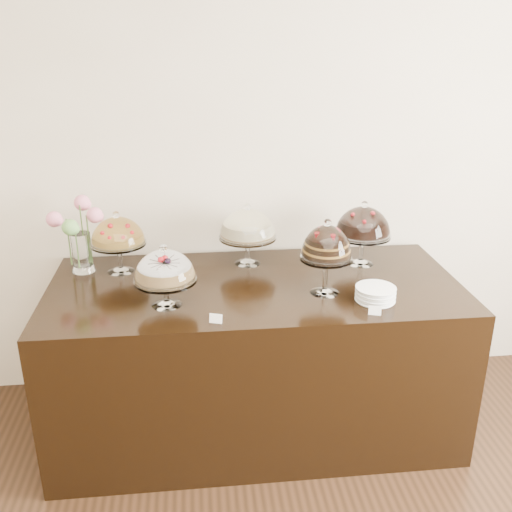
{
  "coord_description": "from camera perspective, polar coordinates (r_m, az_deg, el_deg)",
  "views": [
    {
      "loc": [
        -0.6,
        -0.33,
        2.16
      ],
      "look_at": [
        -0.3,
        2.4,
        1.08
      ],
      "focal_mm": 40.0,
      "sensor_mm": 36.0,
      "label": 1
    }
  ],
  "objects": [
    {
      "name": "price_card_right",
      "position": [
        2.79,
        11.8,
        -5.37
      ],
      "size": [
        0.06,
        0.03,
        0.04
      ],
      "primitive_type": "cube",
      "rotation": [
        -0.21,
        0.0,
        -0.31
      ],
      "color": "white",
      "rests_on": "display_counter"
    },
    {
      "name": "cake_stand_cheesecake",
      "position": [
        3.25,
        -0.86,
        2.99
      ],
      "size": [
        0.33,
        0.33,
        0.36
      ],
      "color": "white",
      "rests_on": "display_counter"
    },
    {
      "name": "cake_stand_dark_choco",
      "position": [
        3.3,
        10.67,
        3.13
      ],
      "size": [
        0.32,
        0.32,
        0.38
      ],
      "color": "white",
      "rests_on": "display_counter"
    },
    {
      "name": "wall_back",
      "position": [
        3.44,
        3.99,
        10.39
      ],
      "size": [
        5.0,
        0.04,
        3.0
      ],
      "primitive_type": "cube",
      "color": "beige",
      "rests_on": "ground"
    },
    {
      "name": "price_card_left",
      "position": [
        2.66,
        -4.05,
        -6.26
      ],
      "size": [
        0.06,
        0.03,
        0.04
      ],
      "primitive_type": "cube",
      "rotation": [
        -0.21,
        0.0,
        -0.33
      ],
      "color": "white",
      "rests_on": "display_counter"
    },
    {
      "name": "plate_stack",
      "position": [
        2.92,
        11.85,
        -3.74
      ],
      "size": [
        0.2,
        0.2,
        0.07
      ],
      "color": "white",
      "rests_on": "display_counter"
    },
    {
      "name": "cake_stand_choco_layer",
      "position": [
        2.88,
        7.06,
        1.04
      ],
      "size": [
        0.27,
        0.27,
        0.4
      ],
      "color": "white",
      "rests_on": "display_counter"
    },
    {
      "name": "cake_stand_sugar_sponge",
      "position": [
        2.79,
        -9.12,
        -1.27
      ],
      "size": [
        0.31,
        0.31,
        0.32
      ],
      "color": "white",
      "rests_on": "display_counter"
    },
    {
      "name": "cake_stand_fruit_tart",
      "position": [
        3.23,
        -13.67,
        2.17
      ],
      "size": [
        0.31,
        0.31,
        0.35
      ],
      "color": "white",
      "rests_on": "display_counter"
    },
    {
      "name": "display_counter",
      "position": [
        3.27,
        -0.1,
        -10.0
      ],
      "size": [
        2.2,
        1.0,
        0.9
      ],
      "primitive_type": "cube",
      "color": "black",
      "rests_on": "ground"
    },
    {
      "name": "flower_vase",
      "position": [
        3.29,
        -17.29,
        2.08
      ],
      "size": [
        0.3,
        0.28,
        0.42
      ],
      "color": "white",
      "rests_on": "display_counter"
    }
  ]
}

